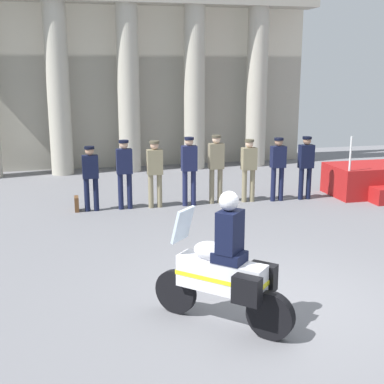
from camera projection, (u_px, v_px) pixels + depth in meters
ground_plane at (279, 303)px, 7.84m from camera, size 28.00×28.00×0.00m
colonnade_backdrop at (126, 71)px, 17.54m from camera, size 12.97×1.57×6.12m
reviewing_stand at (381, 180)px, 14.43m from camera, size 2.82×1.95×1.73m
officer_in_row_0 at (90, 173)px, 12.64m from camera, size 0.38×0.24×1.60m
officer_in_row_1 at (124, 169)px, 12.81m from camera, size 0.38×0.24×1.72m
officer_in_row_2 at (155, 169)px, 12.96m from camera, size 0.38×0.24×1.68m
officer_in_row_3 at (189, 166)px, 13.12m from camera, size 0.38×0.24×1.75m
officer_in_row_4 at (216, 163)px, 13.36m from camera, size 0.38×0.24×1.77m
officer_in_row_5 at (249, 165)px, 13.52m from camera, size 0.38×0.24×1.64m
officer_in_row_6 at (278, 164)px, 13.61m from camera, size 0.38×0.24×1.67m
officer_in_row_7 at (306, 163)px, 13.78m from camera, size 0.38×0.24×1.68m
motorcycle_with_rider at (226, 271)px, 6.98m from camera, size 1.58×1.55×1.90m
briefcase_on_ground at (77, 204)px, 12.81m from camera, size 0.10×0.32×0.36m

